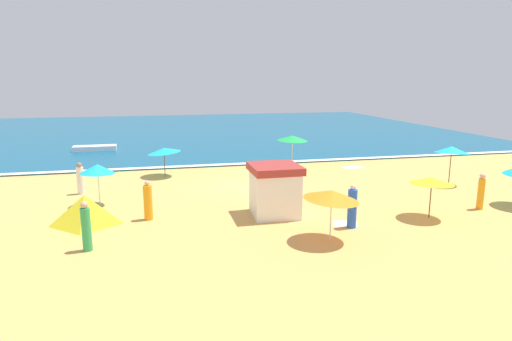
{
  "coord_description": "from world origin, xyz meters",
  "views": [
    {
      "loc": [
        -5.0,
        -25.05,
        6.39
      ],
      "look_at": [
        0.98,
        0.49,
        0.8
      ],
      "focal_mm": 30.93,
      "sensor_mm": 36.0,
      "label": 1
    }
  ],
  "objects_px": {
    "beach_umbrella_2": "(97,169)",
    "small_boat_0": "(95,148)",
    "beach_umbrella_4": "(332,195)",
    "beachgoer_0": "(148,202)",
    "beach_umbrella_6": "(452,150)",
    "parked_bicycle": "(269,179)",
    "beachgoer_3": "(86,227)",
    "beachgoer_4": "(352,208)",
    "lifeguard_cabana": "(275,190)",
    "beachgoer_5": "(80,179)",
    "beach_umbrella_5": "(292,138)",
    "beach_tent": "(85,210)",
    "beach_umbrella_0": "(432,181)",
    "beach_umbrella_1": "(164,150)",
    "beachgoer_1": "(481,192)"
  },
  "relations": [
    {
      "from": "beachgoer_5",
      "to": "small_boat_0",
      "type": "height_order",
      "value": "beachgoer_5"
    },
    {
      "from": "lifeguard_cabana",
      "to": "beachgoer_5",
      "type": "height_order",
      "value": "lifeguard_cabana"
    },
    {
      "from": "beach_umbrella_5",
      "to": "parked_bicycle",
      "type": "height_order",
      "value": "beach_umbrella_5"
    },
    {
      "from": "beach_umbrella_2",
      "to": "small_boat_0",
      "type": "height_order",
      "value": "beach_umbrella_2"
    },
    {
      "from": "beachgoer_4",
      "to": "beachgoer_5",
      "type": "relative_size",
      "value": 1.08
    },
    {
      "from": "small_boat_0",
      "to": "parked_bicycle",
      "type": "bearing_deg",
      "value": -52.02
    },
    {
      "from": "beachgoer_5",
      "to": "beach_tent",
      "type": "bearing_deg",
      "value": -79.98
    },
    {
      "from": "beach_umbrella_2",
      "to": "beachgoer_3",
      "type": "xyz_separation_m",
      "value": [
        0.21,
        -6.14,
        -0.98
      ]
    },
    {
      "from": "lifeguard_cabana",
      "to": "beach_umbrella_5",
      "type": "bearing_deg",
      "value": 68.14
    },
    {
      "from": "beach_umbrella_1",
      "to": "beachgoer_4",
      "type": "relative_size",
      "value": 1.21
    },
    {
      "from": "lifeguard_cabana",
      "to": "beach_umbrella_6",
      "type": "height_order",
      "value": "beach_umbrella_6"
    },
    {
      "from": "beach_umbrella_2",
      "to": "beachgoer_3",
      "type": "relative_size",
      "value": 1.21
    },
    {
      "from": "beachgoer_0",
      "to": "beachgoer_5",
      "type": "height_order",
      "value": "beachgoer_0"
    },
    {
      "from": "small_boat_0",
      "to": "beach_umbrella_2",
      "type": "bearing_deg",
      "value": -82.7
    },
    {
      "from": "beach_tent",
      "to": "beach_umbrella_1",
      "type": "bearing_deg",
      "value": 68.19
    },
    {
      "from": "beachgoer_1",
      "to": "beachgoer_3",
      "type": "height_order",
      "value": "beachgoer_3"
    },
    {
      "from": "beach_umbrella_4",
      "to": "beachgoer_5",
      "type": "height_order",
      "value": "beach_umbrella_4"
    },
    {
      "from": "beach_umbrella_4",
      "to": "beachgoer_1",
      "type": "distance_m",
      "value": 9.19
    },
    {
      "from": "beach_umbrella_1",
      "to": "small_boat_0",
      "type": "relative_size",
      "value": 0.65
    },
    {
      "from": "beachgoer_0",
      "to": "beachgoer_4",
      "type": "xyz_separation_m",
      "value": [
        8.55,
        -3.11,
        0.05
      ]
    },
    {
      "from": "parked_bicycle",
      "to": "small_boat_0",
      "type": "height_order",
      "value": "parked_bicycle"
    },
    {
      "from": "lifeguard_cabana",
      "to": "parked_bicycle",
      "type": "height_order",
      "value": "lifeguard_cabana"
    },
    {
      "from": "beach_umbrella_4",
      "to": "beachgoer_3",
      "type": "height_order",
      "value": "beach_umbrella_4"
    },
    {
      "from": "beach_umbrella_6",
      "to": "beach_umbrella_5",
      "type": "bearing_deg",
      "value": 136.25
    },
    {
      "from": "beach_umbrella_6",
      "to": "parked_bicycle",
      "type": "relative_size",
      "value": 1.89
    },
    {
      "from": "beachgoer_0",
      "to": "beachgoer_1",
      "type": "relative_size",
      "value": 1.01
    },
    {
      "from": "beach_umbrella_5",
      "to": "beachgoer_4",
      "type": "distance_m",
      "value": 13.4
    },
    {
      "from": "beach_umbrella_0",
      "to": "beach_tent",
      "type": "distance_m",
      "value": 15.54
    },
    {
      "from": "beachgoer_3",
      "to": "beachgoer_4",
      "type": "xyz_separation_m",
      "value": [
        10.76,
        0.14,
        -0.02
      ]
    },
    {
      "from": "beach_umbrella_1",
      "to": "beach_umbrella_4",
      "type": "xyz_separation_m",
      "value": [
        6.05,
        -13.31,
        0.15
      ]
    },
    {
      "from": "beach_tent",
      "to": "beach_umbrella_4",
      "type": "bearing_deg",
      "value": -23.07
    },
    {
      "from": "beachgoer_4",
      "to": "small_boat_0",
      "type": "height_order",
      "value": "beachgoer_4"
    },
    {
      "from": "beach_umbrella_4",
      "to": "parked_bicycle",
      "type": "height_order",
      "value": "beach_umbrella_4"
    },
    {
      "from": "beach_umbrella_4",
      "to": "beachgoer_0",
      "type": "relative_size",
      "value": 1.57
    },
    {
      "from": "beach_umbrella_0",
      "to": "beachgoer_3",
      "type": "relative_size",
      "value": 1.44
    },
    {
      "from": "beachgoer_0",
      "to": "lifeguard_cabana",
      "type": "bearing_deg",
      "value": -6.07
    },
    {
      "from": "parked_bicycle",
      "to": "beachgoer_4",
      "type": "relative_size",
      "value": 0.78
    },
    {
      "from": "beach_umbrella_4",
      "to": "beach_tent",
      "type": "xyz_separation_m",
      "value": [
        -9.72,
        4.14,
        -1.18
      ]
    },
    {
      "from": "beach_umbrella_0",
      "to": "beachgoer_5",
      "type": "distance_m",
      "value": 18.26
    },
    {
      "from": "beachgoer_1",
      "to": "beachgoer_0",
      "type": "bearing_deg",
      "value": 172.69
    },
    {
      "from": "beachgoer_5",
      "to": "small_boat_0",
      "type": "distance_m",
      "value": 14.67
    },
    {
      "from": "beach_umbrella_2",
      "to": "beach_umbrella_6",
      "type": "distance_m",
      "value": 20.16
    },
    {
      "from": "beach_umbrella_5",
      "to": "beach_tent",
      "type": "bearing_deg",
      "value": -140.96
    },
    {
      "from": "beachgoer_3",
      "to": "small_boat_0",
      "type": "relative_size",
      "value": 0.53
    },
    {
      "from": "beach_umbrella_6",
      "to": "beachgoer_5",
      "type": "bearing_deg",
      "value": 172.98
    },
    {
      "from": "beach_umbrella_4",
      "to": "beachgoer_0",
      "type": "height_order",
      "value": "beach_umbrella_4"
    },
    {
      "from": "beach_umbrella_4",
      "to": "beachgoer_4",
      "type": "bearing_deg",
      "value": 39.5
    },
    {
      "from": "beach_umbrella_2",
      "to": "beachgoer_5",
      "type": "height_order",
      "value": "beach_umbrella_2"
    },
    {
      "from": "lifeguard_cabana",
      "to": "beachgoer_5",
      "type": "bearing_deg",
      "value": 147.22
    },
    {
      "from": "beach_umbrella_0",
      "to": "beach_tent",
      "type": "height_order",
      "value": "beach_umbrella_0"
    }
  ]
}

